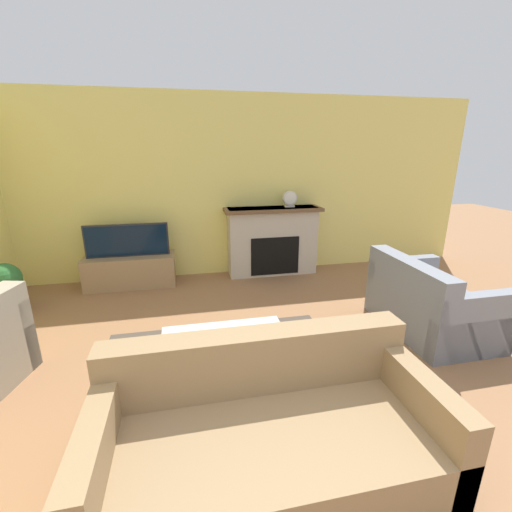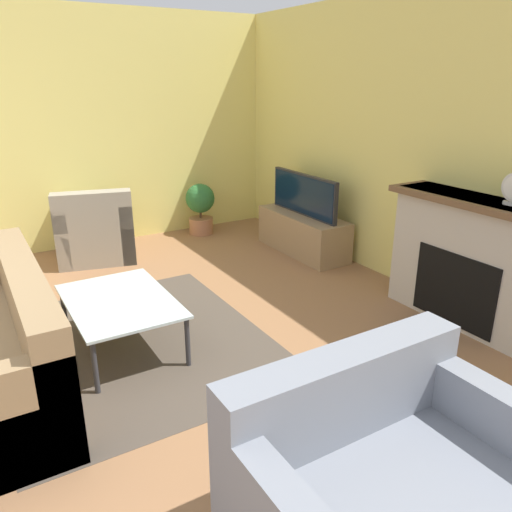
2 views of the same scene
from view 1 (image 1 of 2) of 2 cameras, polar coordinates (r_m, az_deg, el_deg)
name	(u,v)px [view 1 (image 1 of 2)]	position (r m, az deg, el deg)	size (l,w,h in m)	color
wall_back	(209,188)	(5.31, -7.82, 11.13)	(8.56, 0.06, 2.70)	#EADB72
area_rug	(226,377)	(3.20, -5.00, -19.41)	(2.26, 1.92, 0.00)	#4C4238
fireplace	(272,239)	(5.39, 2.74, 2.78)	(1.50, 0.43, 1.06)	#BCB2A3
tv_stand	(131,271)	(5.28, -20.15, -2.36)	(1.25, 0.45, 0.46)	#997A56
tv	(127,240)	(5.15, -20.68, 2.47)	(1.13, 0.06, 0.46)	#232328
couch_sectional	(269,439)	(2.28, 2.11, -28.12)	(1.95, 0.91, 0.82)	#8C704C
couch_loveseat	(428,305)	(4.19, 26.78, -7.34)	(0.87, 1.25, 0.82)	gray
coffee_table	(226,345)	(2.93, -4.99, -14.62)	(1.06, 0.72, 0.40)	#333338
potted_plant	(6,287)	(4.97, -36.23, -4.24)	(0.37, 0.37, 0.66)	#AD704C
mantel_clock	(290,199)	(5.35, 5.63, 9.49)	(0.22, 0.07, 0.25)	beige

